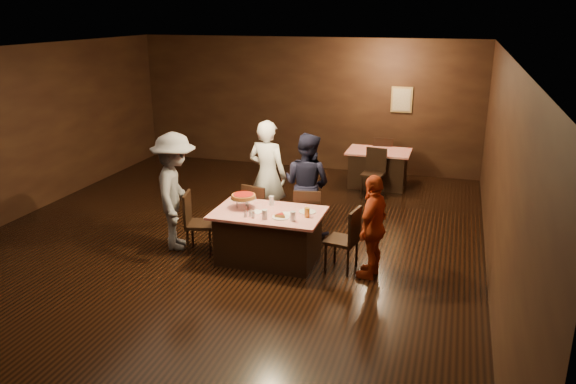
# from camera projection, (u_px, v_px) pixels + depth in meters

# --- Properties ---
(room) EXTENTS (10.00, 10.04, 3.02)m
(room) POSITION_uv_depth(u_px,v_px,m) (216.00, 112.00, 8.23)
(room) COLOR black
(room) RESTS_ON ground
(main_table) EXTENTS (1.60, 1.00, 0.77)m
(main_table) POSITION_uv_depth(u_px,v_px,m) (268.00, 236.00, 8.29)
(main_table) COLOR #AD0C0B
(main_table) RESTS_ON ground
(back_table) EXTENTS (1.30, 0.90, 0.77)m
(back_table) POSITION_uv_depth(u_px,v_px,m) (378.00, 168.00, 11.83)
(back_table) COLOR red
(back_table) RESTS_ON ground
(chair_far_left) EXTENTS (0.50, 0.50, 0.95)m
(chair_far_left) POSITION_uv_depth(u_px,v_px,m) (260.00, 211.00, 9.05)
(chair_far_left) COLOR black
(chair_far_left) RESTS_ON ground
(chair_far_right) EXTENTS (0.49, 0.49, 0.95)m
(chair_far_right) POSITION_uv_depth(u_px,v_px,m) (308.00, 216.00, 8.83)
(chair_far_right) COLOR black
(chair_far_right) RESTS_ON ground
(chair_end_left) EXTENTS (0.51, 0.51, 0.95)m
(chair_end_left) POSITION_uv_depth(u_px,v_px,m) (200.00, 223.00, 8.57)
(chair_end_left) COLOR black
(chair_end_left) RESTS_ON ground
(chair_end_right) EXTENTS (0.49, 0.49, 0.95)m
(chair_end_right) POSITION_uv_depth(u_px,v_px,m) (342.00, 239.00, 7.96)
(chair_end_right) COLOR black
(chair_end_right) RESTS_ON ground
(chair_back_near) EXTENTS (0.47, 0.47, 0.95)m
(chair_back_near) POSITION_uv_depth(u_px,v_px,m) (373.00, 173.00, 11.17)
(chair_back_near) COLOR black
(chair_back_near) RESTS_ON ground
(chair_back_far) EXTENTS (0.46, 0.46, 0.95)m
(chair_back_far) POSITION_uv_depth(u_px,v_px,m) (382.00, 157.00, 12.35)
(chair_back_far) COLOR black
(chair_back_far) RESTS_ON ground
(diner_white_jacket) EXTENTS (0.75, 0.56, 1.87)m
(diner_white_jacket) POSITION_uv_depth(u_px,v_px,m) (267.00, 175.00, 9.38)
(diner_white_jacket) COLOR white
(diner_white_jacket) RESTS_ON ground
(diner_navy_hoodie) EXTENTS (0.98, 0.86, 1.71)m
(diner_navy_hoodie) POSITION_uv_depth(u_px,v_px,m) (307.00, 184.00, 9.17)
(diner_navy_hoodie) COLOR black
(diner_navy_hoodie) RESTS_ON ground
(diner_grey_knit) EXTENTS (1.06, 1.35, 1.83)m
(diner_grey_knit) POSITION_uv_depth(u_px,v_px,m) (175.00, 192.00, 8.60)
(diner_grey_knit) COLOR slate
(diner_grey_knit) RESTS_ON ground
(diner_red_shirt) EXTENTS (0.52, 0.92, 1.48)m
(diner_red_shirt) POSITION_uv_depth(u_px,v_px,m) (373.00, 227.00, 7.69)
(diner_red_shirt) COLOR #AD3A19
(diner_red_shirt) RESTS_ON ground
(pizza_stand) EXTENTS (0.38, 0.38, 0.22)m
(pizza_stand) POSITION_uv_depth(u_px,v_px,m) (243.00, 196.00, 8.27)
(pizza_stand) COLOR black
(pizza_stand) RESTS_ON main_table
(plate_with_slice) EXTENTS (0.25, 0.25, 0.06)m
(plate_with_slice) POSITION_uv_depth(u_px,v_px,m) (281.00, 216.00, 7.93)
(plate_with_slice) COLOR white
(plate_with_slice) RESTS_ON main_table
(plate_empty) EXTENTS (0.25, 0.25, 0.01)m
(plate_empty) POSITION_uv_depth(u_px,v_px,m) (307.00, 212.00, 8.15)
(plate_empty) COLOR white
(plate_empty) RESTS_ON main_table
(glass_front_left) EXTENTS (0.08, 0.08, 0.14)m
(glass_front_left) POSITION_uv_depth(u_px,v_px,m) (265.00, 214.00, 7.86)
(glass_front_left) COLOR silver
(glass_front_left) RESTS_ON main_table
(glass_front_right) EXTENTS (0.08, 0.08, 0.14)m
(glass_front_right) POSITION_uv_depth(u_px,v_px,m) (293.00, 216.00, 7.80)
(glass_front_right) COLOR silver
(glass_front_right) RESTS_ON main_table
(glass_amber) EXTENTS (0.08, 0.08, 0.14)m
(glass_amber) POSITION_uv_depth(u_px,v_px,m) (307.00, 213.00, 7.94)
(glass_amber) COLOR #BF7F26
(glass_amber) RESTS_ON main_table
(glass_back) EXTENTS (0.08, 0.08, 0.14)m
(glass_back) POSITION_uv_depth(u_px,v_px,m) (271.00, 201.00, 8.44)
(glass_back) COLOR silver
(glass_back) RESTS_ON main_table
(condiments) EXTENTS (0.17, 0.10, 0.09)m
(condiments) POSITION_uv_depth(u_px,v_px,m) (250.00, 214.00, 7.95)
(condiments) COLOR silver
(condiments) RESTS_ON main_table
(napkin_center) EXTENTS (0.19, 0.19, 0.01)m
(napkin_center) POSITION_uv_depth(u_px,v_px,m) (288.00, 214.00, 8.09)
(napkin_center) COLOR white
(napkin_center) RESTS_ON main_table
(napkin_left) EXTENTS (0.21, 0.21, 0.01)m
(napkin_left) POSITION_uv_depth(u_px,v_px,m) (257.00, 212.00, 8.17)
(napkin_left) COLOR white
(napkin_left) RESTS_ON main_table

